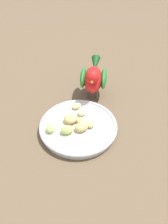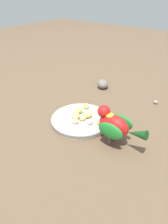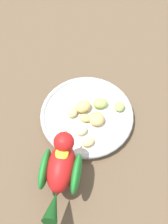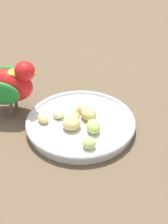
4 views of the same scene
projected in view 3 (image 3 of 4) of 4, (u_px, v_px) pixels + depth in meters
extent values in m
plane|color=brown|center=(92.00, 124.00, 0.78)|extent=(4.00, 4.00, 0.00)
cylinder|color=beige|center=(87.00, 117.00, 0.78)|extent=(0.22, 0.22, 0.02)
torus|color=#B7BABF|center=(87.00, 115.00, 0.77)|extent=(0.23, 0.23, 0.01)
ellipsoid|color=beige|center=(81.00, 131.00, 0.74)|extent=(0.04, 0.04, 0.02)
ellipsoid|color=tan|center=(83.00, 107.00, 0.77)|extent=(0.05, 0.05, 0.03)
ellipsoid|color=#E5C67F|center=(87.00, 142.00, 0.72)|extent=(0.04, 0.03, 0.02)
ellipsoid|color=#E5C67F|center=(72.00, 112.00, 0.76)|extent=(0.03, 0.03, 0.02)
ellipsoid|color=tan|center=(97.00, 117.00, 0.75)|extent=(0.05, 0.05, 0.03)
ellipsoid|color=#B2CC66|center=(119.00, 106.00, 0.77)|extent=(0.03, 0.04, 0.02)
ellipsoid|color=#B2CC66|center=(100.00, 103.00, 0.77)|extent=(0.04, 0.04, 0.03)
ellipsoid|color=tan|center=(85.00, 118.00, 0.76)|extent=(0.03, 0.03, 0.02)
cylinder|color=#59544C|center=(57.00, 173.00, 0.70)|extent=(0.01, 0.01, 0.03)
cylinder|color=#59544C|center=(69.00, 175.00, 0.70)|extent=(0.01, 0.01, 0.03)
ellipsoid|color=red|center=(61.00, 168.00, 0.65)|extent=(0.06, 0.11, 0.07)
ellipsoid|color=#1E7F2D|center=(45.00, 169.00, 0.65)|extent=(0.02, 0.09, 0.05)
ellipsoid|color=#1E7F2D|center=(76.00, 173.00, 0.64)|extent=(0.02, 0.09, 0.05)
cone|color=#144719|center=(53.00, 207.00, 0.60)|extent=(0.03, 0.07, 0.05)
sphere|color=red|center=(64.00, 142.00, 0.64)|extent=(0.04, 0.04, 0.04)
cone|color=orange|center=(66.00, 134.00, 0.65)|extent=(0.02, 0.02, 0.02)
ellipsoid|color=yellow|center=(62.00, 153.00, 0.63)|extent=(0.03, 0.03, 0.01)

